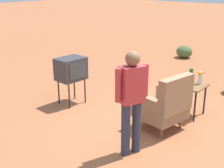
% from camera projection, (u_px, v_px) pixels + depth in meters
% --- Properties ---
extents(ground_plane, '(60.00, 60.00, 0.00)m').
position_uv_depth(ground_plane, '(158.00, 127.00, 5.69)').
color(ground_plane, '#A05B38').
extents(armchair, '(0.89, 0.90, 1.06)m').
position_uv_depth(armchair, '(165.00, 104.00, 5.43)').
color(armchair, brown).
rests_on(armchair, ground).
extents(side_table, '(0.56, 0.56, 0.64)m').
position_uv_depth(side_table, '(190.00, 89.00, 6.03)').
color(side_table, black).
rests_on(side_table, ground).
extents(tv_on_stand, '(0.63, 0.49, 1.03)m').
position_uv_depth(tv_on_stand, '(71.00, 69.00, 6.52)').
color(tv_on_stand, black).
rests_on(tv_on_stand, ground).
extents(person_standing, '(0.54, 0.33, 1.64)m').
position_uv_depth(person_standing, '(132.00, 97.00, 4.55)').
color(person_standing, '#2D3347').
rests_on(person_standing, ground).
extents(bottle_wine_green, '(0.07, 0.07, 0.32)m').
position_uv_depth(bottle_wine_green, '(191.00, 76.00, 5.97)').
color(bottle_wine_green, '#1E5623').
rests_on(bottle_wine_green, side_table).
extents(bottle_short_clear, '(0.06, 0.06, 0.20)m').
position_uv_depth(bottle_short_clear, '(185.00, 81.00, 5.93)').
color(bottle_short_clear, silver).
rests_on(bottle_short_clear, side_table).
extents(soda_can_blue, '(0.07, 0.07, 0.12)m').
position_uv_depth(soda_can_blue, '(188.00, 79.00, 6.14)').
color(soda_can_blue, blue).
rests_on(soda_can_blue, side_table).
extents(flower_vase, '(0.15, 0.10, 0.27)m').
position_uv_depth(flower_vase, '(201.00, 77.00, 6.00)').
color(flower_vase, silver).
rests_on(flower_vase, side_table).
extents(shrub_near, '(0.55, 0.55, 0.42)m').
position_uv_depth(shrub_near, '(184.00, 52.00, 10.61)').
color(shrub_near, '#475B33').
rests_on(shrub_near, ground).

